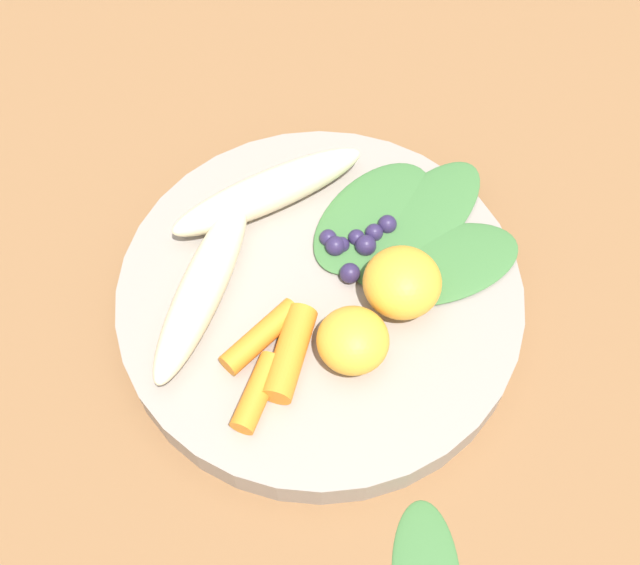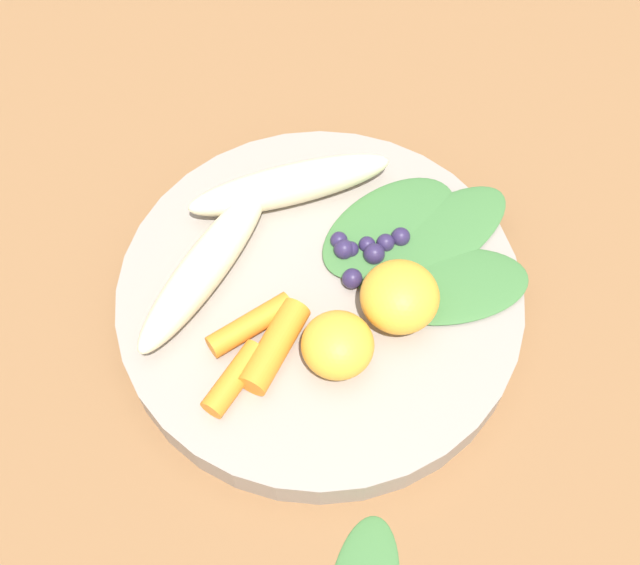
# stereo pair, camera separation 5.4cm
# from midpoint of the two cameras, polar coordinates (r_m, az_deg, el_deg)

# --- Properties ---
(ground_plane) EXTENTS (2.40, 2.40, 0.00)m
(ground_plane) POSITION_cam_midpoint_polar(r_m,az_deg,el_deg) (0.58, -2.69, -2.06)
(ground_plane) COLOR brown
(bowl) EXTENTS (0.27, 0.27, 0.03)m
(bowl) POSITION_cam_midpoint_polar(r_m,az_deg,el_deg) (0.57, -2.75, -1.42)
(bowl) COLOR gray
(bowl) RESTS_ON ground_plane
(banana_peeled_left) EXTENTS (0.15, 0.06, 0.03)m
(banana_peeled_left) POSITION_cam_midpoint_polar(r_m,az_deg,el_deg) (0.55, -10.75, -0.53)
(banana_peeled_left) COLOR beige
(banana_peeled_left) RESTS_ON bowl
(banana_peeled_right) EXTENTS (0.14, 0.09, 0.03)m
(banana_peeled_right) POSITION_cam_midpoint_polar(r_m,az_deg,el_deg) (0.58, -6.18, 5.91)
(banana_peeled_right) COLOR beige
(banana_peeled_right) RESTS_ON bowl
(orange_segment_near) EXTENTS (0.05, 0.05, 0.04)m
(orange_segment_near) POSITION_cam_midpoint_polar(r_m,az_deg,el_deg) (0.53, 2.68, -0.25)
(orange_segment_near) COLOR #F4A833
(orange_segment_near) RESTS_ON bowl
(orange_segment_far) EXTENTS (0.05, 0.05, 0.03)m
(orange_segment_far) POSITION_cam_midpoint_polar(r_m,az_deg,el_deg) (0.52, -0.77, -4.20)
(orange_segment_far) COLOR #F4A833
(orange_segment_far) RESTS_ON bowl
(carrot_front) EXTENTS (0.06, 0.03, 0.02)m
(carrot_front) POSITION_cam_midpoint_polar(r_m,az_deg,el_deg) (0.53, -6.94, -3.89)
(carrot_front) COLOR orange
(carrot_front) RESTS_ON bowl
(carrot_mid_left) EXTENTS (0.05, 0.03, 0.02)m
(carrot_mid_left) POSITION_cam_midpoint_polar(r_m,az_deg,el_deg) (0.52, -7.29, -7.66)
(carrot_mid_left) COLOR orange
(carrot_mid_left) RESTS_ON bowl
(carrot_mid_right) EXTENTS (0.06, 0.04, 0.02)m
(carrot_mid_right) POSITION_cam_midpoint_polar(r_m,az_deg,el_deg) (0.52, -5.02, -5.04)
(carrot_mid_right) COLOR orange
(carrot_mid_right) RESTS_ON bowl
(blueberry_pile) EXTENTS (0.06, 0.06, 0.01)m
(blueberry_pile) POSITION_cam_midpoint_polar(r_m,az_deg,el_deg) (0.56, -0.04, 2.18)
(blueberry_pile) COLOR #2D234C
(blueberry_pile) RESTS_ON bowl
(coconut_shred_patch) EXTENTS (0.05, 0.05, 0.00)m
(coconut_shred_patch) POSITION_cam_midpoint_polar(r_m,az_deg,el_deg) (0.56, 3.29, 0.99)
(coconut_shred_patch) COLOR white
(coconut_shred_patch) RESTS_ON bowl
(kale_leaf_left) EXTENTS (0.12, 0.11, 0.01)m
(kale_leaf_left) POSITION_cam_midpoint_polar(r_m,az_deg,el_deg) (0.56, 5.70, 1.04)
(kale_leaf_left) COLOR #3D7038
(kale_leaf_left) RESTS_ON bowl
(kale_leaf_right) EXTENTS (0.13, 0.07, 0.01)m
(kale_leaf_right) POSITION_cam_midpoint_polar(r_m,az_deg,el_deg) (0.58, 4.01, 3.88)
(kale_leaf_right) COLOR #3D7038
(kale_leaf_right) RESTS_ON bowl
(kale_leaf_rear) EXTENTS (0.11, 0.07, 0.01)m
(kale_leaf_rear) POSITION_cam_midpoint_polar(r_m,az_deg,el_deg) (0.58, 1.01, 4.23)
(kale_leaf_rear) COLOR #3D7038
(kale_leaf_rear) RESTS_ON bowl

